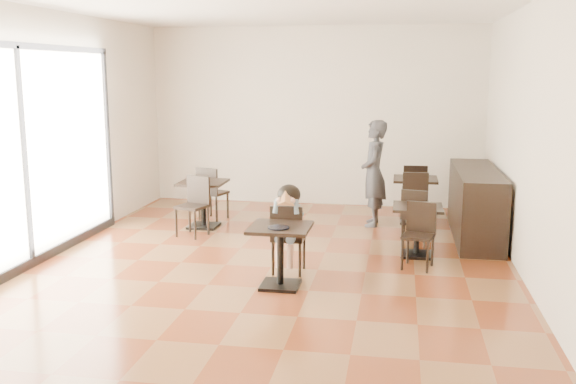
% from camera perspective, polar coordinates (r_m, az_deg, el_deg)
% --- Properties ---
extents(floor, '(6.00, 8.00, 0.01)m').
position_cam_1_polar(floor, '(8.04, -1.52, -6.70)').
color(floor, brown).
rests_on(floor, ground).
extents(ceiling, '(6.00, 8.00, 0.01)m').
position_cam_1_polar(ceiling, '(7.72, -1.64, 16.62)').
color(ceiling, white).
rests_on(ceiling, floor).
extents(wall_back, '(6.00, 0.01, 3.20)m').
position_cam_1_polar(wall_back, '(11.65, 2.39, 6.73)').
color(wall_back, beige).
rests_on(wall_back, floor).
extents(wall_front, '(6.00, 0.01, 3.20)m').
position_cam_1_polar(wall_front, '(3.92, -13.34, -1.40)').
color(wall_front, beige).
rests_on(wall_front, floor).
extents(wall_left, '(0.01, 8.00, 3.20)m').
position_cam_1_polar(wall_left, '(8.82, -21.12, 4.75)').
color(wall_left, beige).
rests_on(wall_left, floor).
extents(wall_right, '(0.01, 8.00, 3.20)m').
position_cam_1_polar(wall_right, '(7.70, 20.92, 4.01)').
color(wall_right, beige).
rests_on(wall_right, floor).
extents(storefront_window, '(0.04, 4.50, 2.60)m').
position_cam_1_polar(storefront_window, '(8.40, -22.59, 3.02)').
color(storefront_window, white).
rests_on(storefront_window, floor).
extents(child_table, '(0.67, 0.67, 0.71)m').
position_cam_1_polar(child_table, '(7.23, -0.69, -5.76)').
color(child_table, black).
rests_on(child_table, floor).
extents(child_chair, '(0.38, 0.38, 0.85)m').
position_cam_1_polar(child_chair, '(7.73, 0.06, -4.12)').
color(child_chair, black).
rests_on(child_chair, floor).
extents(child, '(0.38, 0.54, 1.07)m').
position_cam_1_polar(child, '(7.71, 0.06, -3.33)').
color(child, slate).
rests_on(child, child_chair).
extents(plate, '(0.24, 0.24, 0.01)m').
position_cam_1_polar(plate, '(7.04, -0.85, -3.18)').
color(plate, black).
rests_on(plate, child_table).
extents(pizza_slice, '(0.25, 0.19, 0.06)m').
position_cam_1_polar(pizza_slice, '(7.44, -0.19, -0.75)').
color(pizza_slice, tan).
rests_on(pizza_slice, child).
extents(adult_patron, '(0.42, 0.62, 1.66)m').
position_cam_1_polar(adult_patron, '(10.11, 7.64, 1.66)').
color(adult_patron, '#37373C').
rests_on(adult_patron, floor).
extents(cafe_table_mid, '(0.76, 0.76, 0.67)m').
position_cam_1_polar(cafe_table_mid, '(8.60, 11.38, -3.42)').
color(cafe_table_mid, black).
rests_on(cafe_table_mid, floor).
extents(cafe_table_left, '(0.86, 0.86, 0.73)m').
position_cam_1_polar(cafe_table_left, '(10.06, -7.54, -1.09)').
color(cafe_table_left, black).
rests_on(cafe_table_left, floor).
extents(cafe_table_back, '(0.71, 0.71, 0.73)m').
position_cam_1_polar(cafe_table_back, '(10.48, 11.19, -0.73)').
color(cafe_table_back, black).
rests_on(cafe_table_back, floor).
extents(chair_mid_a, '(0.44, 0.44, 0.81)m').
position_cam_1_polar(chair_mid_a, '(9.12, 11.33, -2.17)').
color(chair_mid_a, black).
rests_on(chair_mid_a, floor).
extents(chair_mid_b, '(0.44, 0.44, 0.81)m').
position_cam_1_polar(chair_mid_b, '(8.05, 11.49, -3.89)').
color(chair_mid_b, black).
rests_on(chair_mid_b, floor).
extents(chair_left_a, '(0.49, 0.49, 0.88)m').
position_cam_1_polar(chair_left_a, '(10.56, -6.66, -0.10)').
color(chair_left_a, black).
rests_on(chair_left_a, floor).
extents(chair_left_b, '(0.49, 0.49, 0.88)m').
position_cam_1_polar(chair_left_b, '(9.54, -8.54, -1.32)').
color(chair_left_b, black).
rests_on(chair_left_b, floor).
extents(chair_back_a, '(0.41, 0.41, 0.87)m').
position_cam_1_polar(chair_back_a, '(11.01, 11.16, 0.20)').
color(chair_back_a, black).
rests_on(chair_back_a, floor).
extents(chair_back_b, '(0.41, 0.41, 0.87)m').
position_cam_1_polar(chair_back_b, '(9.93, 11.27, -0.94)').
color(chair_back_b, black).
rests_on(chair_back_b, floor).
extents(service_counter, '(0.60, 2.40, 1.00)m').
position_cam_1_polar(service_counter, '(9.77, 16.32, -0.98)').
color(service_counter, black).
rests_on(service_counter, floor).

